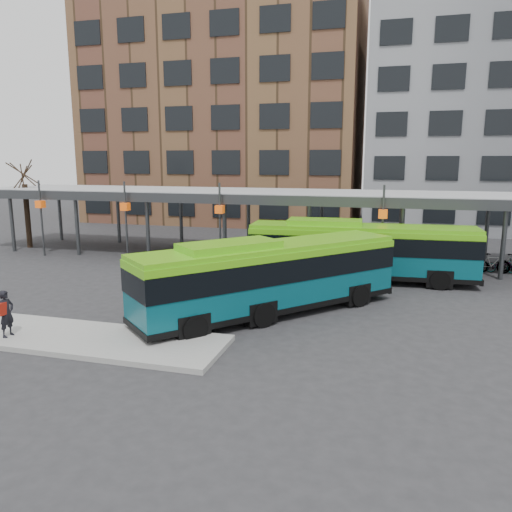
{
  "coord_description": "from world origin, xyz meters",
  "views": [
    {
      "loc": [
        6.56,
        -16.98,
        6.13
      ],
      "look_at": [
        0.63,
        4.33,
        1.8
      ],
      "focal_mm": 35.0,
      "sensor_mm": 36.0,
      "label": 1
    }
  ],
  "objects_px": {
    "tree": "(27,213)",
    "pedestrian": "(6,313)",
    "bus_front": "(270,275)",
    "bus_rear": "(360,249)"
  },
  "relations": [
    {
      "from": "bus_front",
      "to": "pedestrian",
      "type": "height_order",
      "value": "bus_front"
    },
    {
      "from": "tree",
      "to": "bus_rear",
      "type": "distance_m",
      "value": 23.29
    },
    {
      "from": "tree",
      "to": "bus_rear",
      "type": "relative_size",
      "value": 0.49
    },
    {
      "from": "bus_front",
      "to": "bus_rear",
      "type": "relative_size",
      "value": 0.88
    },
    {
      "from": "tree",
      "to": "bus_rear",
      "type": "bearing_deg",
      "value": -8.92
    },
    {
      "from": "tree",
      "to": "pedestrian",
      "type": "bearing_deg",
      "value": -52.38
    },
    {
      "from": "tree",
      "to": "bus_front",
      "type": "distance_m",
      "value": 22.51
    },
    {
      "from": "bus_front",
      "to": "pedestrian",
      "type": "distance_m",
      "value": 9.51
    },
    {
      "from": "bus_front",
      "to": "bus_rear",
      "type": "xyz_separation_m",
      "value": [
        3.04,
        6.77,
        -0.0
      ]
    },
    {
      "from": "bus_front",
      "to": "bus_rear",
      "type": "height_order",
      "value": "bus_front"
    }
  ]
}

